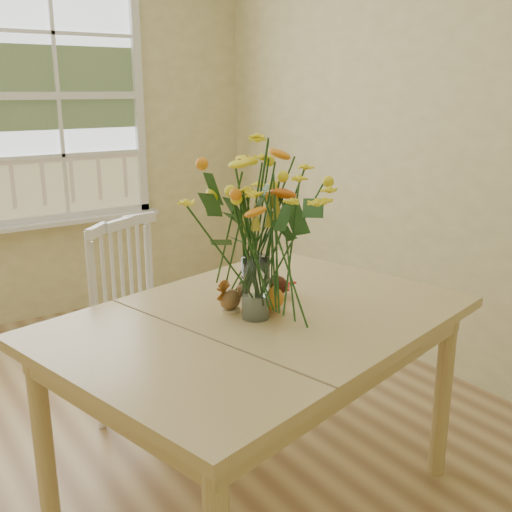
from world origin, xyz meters
TOP-DOWN VIEW (x-y plane):
  - floor at (0.00, 0.00)m, footprint 4.00×4.50m
  - wall_right at (2.00, 0.00)m, footprint 0.02×4.50m
  - dining_table at (0.45, -0.30)m, footprint 1.69×1.38m
  - windsor_chair at (0.35, 0.55)m, footprint 0.60×0.59m
  - flower_vase at (0.43, -0.31)m, footprint 0.48×0.48m
  - pumpkin at (0.51, -0.29)m, footprint 0.11×0.11m
  - turkey_figurine at (0.39, -0.21)m, footprint 0.11×0.09m
  - dark_gourd at (0.63, -0.17)m, footprint 0.13×0.09m

SIDE VIEW (x-z plane):
  - floor at x=0.00m, z-range -0.01..0.00m
  - windsor_chair at x=0.35m, z-range 0.06..1.04m
  - dining_table at x=0.45m, z-range 0.31..1.10m
  - dark_gourd at x=0.63m, z-range 0.80..0.88m
  - pumpkin at x=0.51m, z-range 0.80..0.89m
  - turkey_figurine at x=0.39m, z-range 0.79..0.90m
  - flower_vase at x=0.43m, z-range 0.86..1.42m
  - wall_right at x=2.00m, z-range 0.00..2.70m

